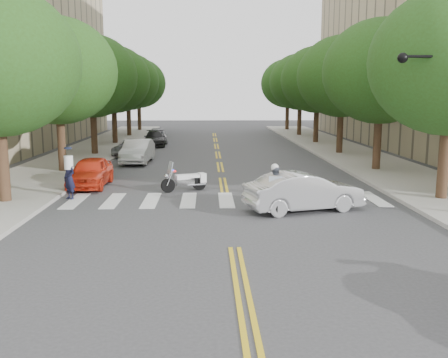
{
  "coord_description": "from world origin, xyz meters",
  "views": [
    {
      "loc": [
        -0.76,
        -13.69,
        4.34
      ],
      "look_at": [
        -0.17,
        4.09,
        1.3
      ],
      "focal_mm": 40.0,
      "sensor_mm": 36.0,
      "label": 1
    }
  ],
  "objects_px": {
    "motorcycle_police": "(274,190)",
    "motorcycle_parked": "(188,180)",
    "officer_standing": "(69,178)",
    "convertible": "(304,192)"
  },
  "relations": [
    {
      "from": "motorcycle_police",
      "to": "motorcycle_parked",
      "type": "distance_m",
      "value": 5.26
    },
    {
      "from": "motorcycle_parked",
      "to": "officer_standing",
      "type": "xyz_separation_m",
      "value": [
        -4.84,
        -1.65,
        0.4
      ]
    },
    {
      "from": "motorcycle_parked",
      "to": "officer_standing",
      "type": "bearing_deg",
      "value": 85.67
    },
    {
      "from": "motorcycle_police",
      "to": "officer_standing",
      "type": "height_order",
      "value": "motorcycle_police"
    },
    {
      "from": "motorcycle_police",
      "to": "convertible",
      "type": "relative_size",
      "value": 0.5
    },
    {
      "from": "officer_standing",
      "to": "convertible",
      "type": "height_order",
      "value": "officer_standing"
    },
    {
      "from": "motorcycle_police",
      "to": "officer_standing",
      "type": "relative_size",
      "value": 1.26
    },
    {
      "from": "officer_standing",
      "to": "convertible",
      "type": "relative_size",
      "value": 0.4
    },
    {
      "from": "motorcycle_police",
      "to": "officer_standing",
      "type": "bearing_deg",
      "value": -11.19
    },
    {
      "from": "motorcycle_parked",
      "to": "officer_standing",
      "type": "distance_m",
      "value": 5.13
    }
  ]
}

